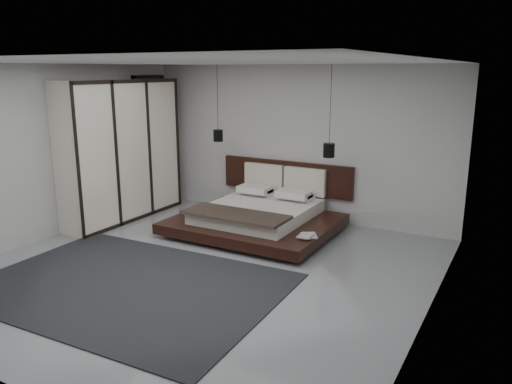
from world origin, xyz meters
The scene contains 13 objects.
floor centered at (0.00, 0.00, 0.00)m, with size 6.00×6.00×0.00m, color gray.
ceiling centered at (0.00, 0.00, 2.80)m, with size 6.00×6.00×0.00m, color white.
wall_back centered at (0.00, 3.00, 1.40)m, with size 6.00×6.00×0.00m, color #BABAB8.
wall_left centered at (-3.00, 0.00, 1.40)m, with size 6.00×6.00×0.00m, color #BABAB8.
wall_right centered at (3.00, 0.00, 1.40)m, with size 6.00×6.00×0.00m, color #BABAB8.
lattice_screen centered at (-2.95, 2.45, 1.30)m, with size 0.05×0.90×2.60m, color black.
bed centered at (-0.15, 1.91, 0.28)m, with size 2.63×2.33×1.05m.
book_lower centered at (0.94, 1.28, 0.26)m, with size 0.23×0.31×0.03m, color #99724C.
book_upper centered at (0.92, 1.25, 0.28)m, with size 0.20×0.27×0.02m, color #99724C.
pendant_left centered at (-1.23, 2.31, 1.54)m, with size 0.18×0.18×1.38m.
pendant_right centered at (0.94, 2.31, 1.43)m, with size 0.19×0.19×1.49m.
wardrobe centered at (-2.70, 1.34, 1.27)m, with size 0.61×2.59×2.54m.
rug centered at (-0.50, -0.93, 0.01)m, with size 3.86×2.76×0.02m, color black.
Camera 1 is at (3.83, -5.31, 2.70)m, focal length 35.00 mm.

